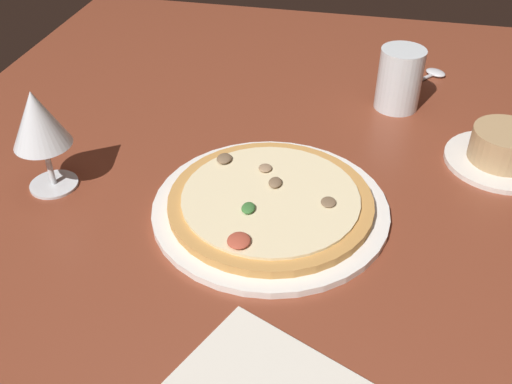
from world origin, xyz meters
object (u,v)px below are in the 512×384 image
(water_glass, at_px, (399,83))
(spoon, at_px, (432,74))
(ramekin_on_saucer, at_px, (503,150))
(wine_glass_far, at_px, (38,122))
(pizza_main, at_px, (270,205))

(water_glass, distance_m, spoon, 0.15)
(ramekin_on_saucer, bearing_deg, spoon, -161.20)
(spoon, bearing_deg, water_glass, -25.93)
(wine_glass_far, bearing_deg, water_glass, 125.70)
(pizza_main, xyz_separation_m, ramekin_on_saucer, (-0.19, 0.32, 0.01))
(wine_glass_far, xyz_separation_m, water_glass, (-0.34, 0.47, -0.06))
(ramekin_on_saucer, relative_size, spoon, 1.83)
(ramekin_on_saucer, bearing_deg, water_glass, -131.92)
(wine_glass_far, height_order, water_glass, wine_glass_far)
(pizza_main, height_order, wine_glass_far, wine_glass_far)
(wine_glass_far, xyz_separation_m, spoon, (-0.47, 0.54, -0.10))
(water_glass, height_order, spoon, water_glass)
(ramekin_on_saucer, bearing_deg, pizza_main, -59.12)
(pizza_main, height_order, spoon, pizza_main)
(ramekin_on_saucer, height_order, water_glass, water_glass)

